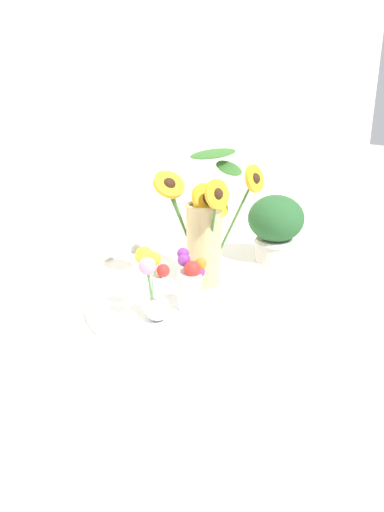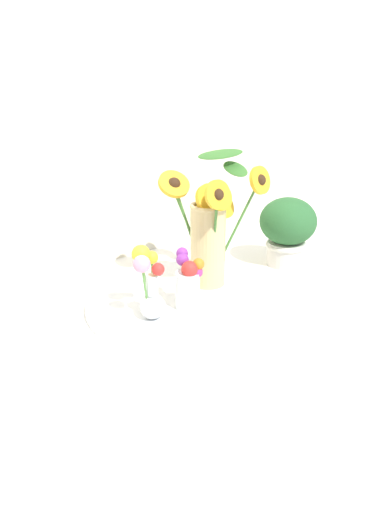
% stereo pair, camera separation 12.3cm
% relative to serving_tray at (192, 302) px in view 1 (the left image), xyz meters
% --- Properties ---
extents(ground_plane, '(6.00, 6.00, 0.00)m').
position_rel_serving_tray_xyz_m(ground_plane, '(0.04, -0.03, -0.01)').
color(ground_plane, silver).
extents(wall_back, '(3.60, 0.06, 1.40)m').
position_rel_serving_tray_xyz_m(wall_back, '(0.04, 0.43, 0.69)').
color(wall_back, beige).
rests_on(wall_back, ground_plane).
extents(serving_tray, '(0.54, 0.54, 0.02)m').
position_rel_serving_tray_xyz_m(serving_tray, '(0.00, 0.00, 0.00)').
color(serving_tray, silver).
rests_on(serving_tray, ground_plane).
extents(mason_jar_sunflowers, '(0.25, 0.21, 0.36)m').
position_rel_serving_tray_xyz_m(mason_jar_sunflowers, '(0.10, 0.05, 0.16)').
color(mason_jar_sunflowers, '#D1B77A').
rests_on(mason_jar_sunflowers, serving_tray).
extents(vase_small_center, '(0.07, 0.08, 0.15)m').
position_rel_serving_tray_xyz_m(vase_small_center, '(-0.04, -0.03, 0.08)').
color(vase_small_center, white).
rests_on(vase_small_center, serving_tray).
extents(vase_bulb_right, '(0.09, 0.09, 0.17)m').
position_rel_serving_tray_xyz_m(vase_bulb_right, '(-0.14, -0.01, 0.09)').
color(vase_bulb_right, white).
rests_on(vase_bulb_right, serving_tray).
extents(potted_plant, '(0.17, 0.17, 0.21)m').
position_rel_serving_tray_xyz_m(potted_plant, '(0.40, 0.03, 0.11)').
color(potted_plant, beige).
rests_on(potted_plant, ground_plane).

